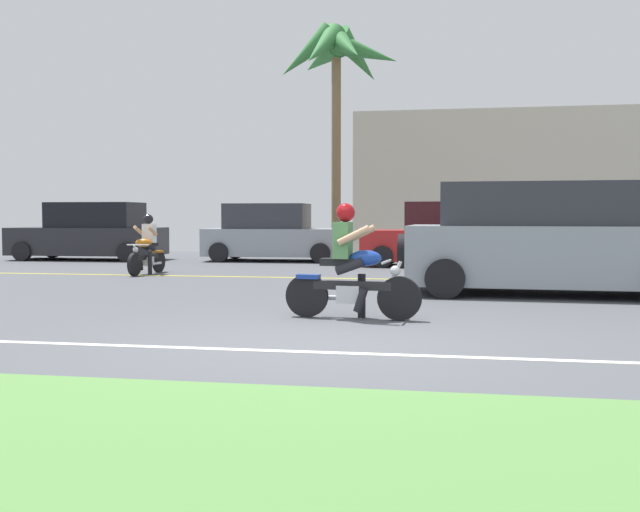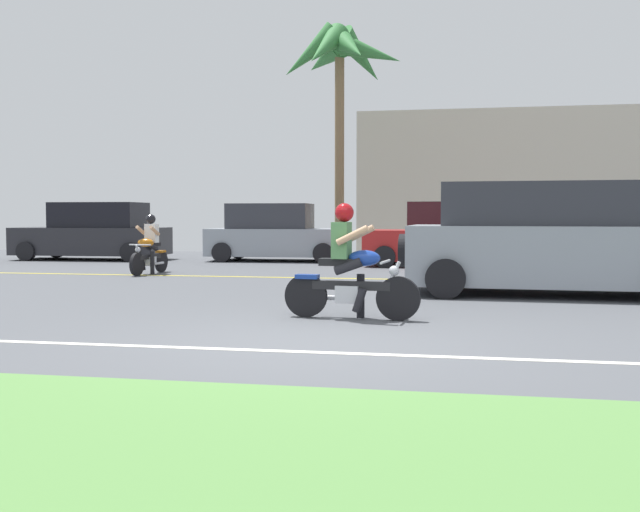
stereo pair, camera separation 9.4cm
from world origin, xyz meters
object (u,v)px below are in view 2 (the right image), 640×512
object	(u,v)px
parked_car_1	(276,234)
motorcyclist_distant	(150,249)
palm_tree_0	(340,60)
parked_car_2	(450,237)
parked_car_0	(94,233)
suv_nearby	(548,240)
motorcyclist	(350,270)

from	to	relation	value
parked_car_1	motorcyclist_distant	bearing A→B (deg)	-107.51
palm_tree_0	parked_car_1	bearing A→B (deg)	-124.10
motorcyclist_distant	parked_car_2	bearing A→B (deg)	28.79
parked_car_0	palm_tree_0	world-z (taller)	palm_tree_0
suv_nearby	parked_car_0	xyz separation A→B (m)	(-12.16, 7.50, -0.12)
parked_car_0	palm_tree_0	xyz separation A→B (m)	(6.99, 2.71, 5.39)
motorcyclist_distant	parked_car_1	bearing A→B (deg)	72.49
motorcyclist	parked_car_2	bearing A→B (deg)	83.44
parked_car_0	palm_tree_0	size ratio (longest dim) A/B	0.61
suv_nearby	motorcyclist_distant	distance (m)	8.78
motorcyclist	parked_car_2	size ratio (longest dim) A/B	0.42
parked_car_0	parked_car_2	xyz separation A→B (m)	(10.48, -1.05, -0.02)
parked_car_0	parked_car_1	distance (m)	5.50
motorcyclist	parked_car_1	world-z (taller)	parked_car_1
parked_car_0	palm_tree_0	bearing A→B (deg)	21.22
suv_nearby	motorcyclist	bearing A→B (deg)	-129.19
motorcyclist	parked_car_2	world-z (taller)	parked_car_2
palm_tree_0	motorcyclist_distant	bearing A→B (deg)	-112.99
parked_car_2	palm_tree_0	world-z (taller)	palm_tree_0
suv_nearby	parked_car_1	size ratio (longest dim) A/B	1.20
suv_nearby	parked_car_0	bearing A→B (deg)	148.33
parked_car_1	parked_car_2	bearing A→B (deg)	-17.08
suv_nearby	parked_car_0	distance (m)	14.29
motorcyclist	parked_car_1	distance (m)	12.08
motorcyclist_distant	parked_car_0	bearing A→B (deg)	129.27
motorcyclist	palm_tree_0	distance (m)	14.95
motorcyclist	motorcyclist_distant	xyz separation A→B (m)	(-5.50, 6.26, -0.06)
suv_nearby	parked_car_2	distance (m)	6.66
motorcyclist	parked_car_0	world-z (taller)	parked_car_0
parked_car_2	parked_car_1	bearing A→B (deg)	162.92
parked_car_1	parked_car_2	xyz separation A→B (m)	(5.00, -1.54, 0.00)
suv_nearby	parked_car_2	world-z (taller)	suv_nearby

